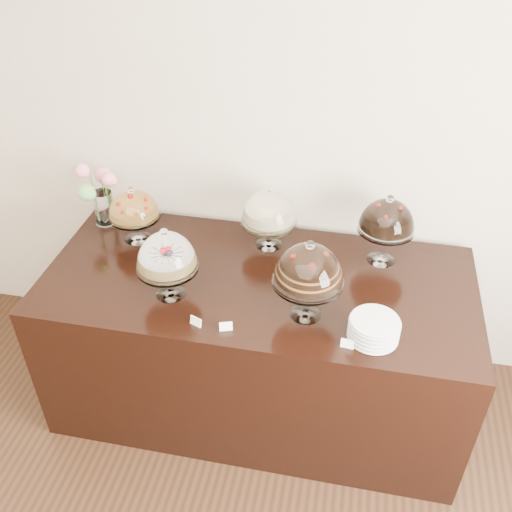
% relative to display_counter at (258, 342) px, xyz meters
% --- Properties ---
extents(wall_back, '(5.00, 0.04, 3.00)m').
position_rel_display_counter_xyz_m(wall_back, '(-0.08, 0.55, 1.05)').
color(wall_back, beige).
rests_on(wall_back, ground).
extents(display_counter, '(2.20, 1.00, 0.90)m').
position_rel_display_counter_xyz_m(display_counter, '(0.00, 0.00, 0.00)').
color(display_counter, black).
rests_on(display_counter, ground).
extents(cake_stand_sugar_sponge, '(0.30, 0.30, 0.38)m').
position_rel_display_counter_xyz_m(cake_stand_sugar_sponge, '(-0.40, -0.20, 0.69)').
color(cake_stand_sugar_sponge, white).
rests_on(cake_stand_sugar_sponge, display_counter).
extents(cake_stand_choco_layer, '(0.33, 0.33, 0.42)m').
position_rel_display_counter_xyz_m(cake_stand_choco_layer, '(0.27, -0.22, 0.73)').
color(cake_stand_choco_layer, white).
rests_on(cake_stand_choco_layer, display_counter).
extents(cake_stand_cheesecake, '(0.31, 0.31, 0.37)m').
position_rel_display_counter_xyz_m(cake_stand_cheesecake, '(-0.00, 0.31, 0.67)').
color(cake_stand_cheesecake, white).
rests_on(cake_stand_cheesecake, display_counter).
extents(cake_stand_dark_choco, '(0.29, 0.29, 0.40)m').
position_rel_display_counter_xyz_m(cake_stand_dark_choco, '(0.61, 0.29, 0.71)').
color(cake_stand_dark_choco, white).
rests_on(cake_stand_dark_choco, display_counter).
extents(cake_stand_fruit_tart, '(0.28, 0.28, 0.33)m').
position_rel_display_counter_xyz_m(cake_stand_fruit_tart, '(-0.73, 0.22, 0.65)').
color(cake_stand_fruit_tart, white).
rests_on(cake_stand_fruit_tart, display_counter).
extents(flower_vase, '(0.24, 0.30, 0.36)m').
position_rel_display_counter_xyz_m(flower_vase, '(-0.98, 0.34, 0.65)').
color(flower_vase, white).
rests_on(flower_vase, display_counter).
extents(plate_stack, '(0.22, 0.22, 0.10)m').
position_rel_display_counter_xyz_m(plate_stack, '(0.59, -0.31, 0.50)').
color(plate_stack, silver).
rests_on(plate_stack, display_counter).
extents(price_card_left, '(0.06, 0.04, 0.04)m').
position_rel_display_counter_xyz_m(price_card_left, '(-0.21, -0.39, 0.47)').
color(price_card_left, white).
rests_on(price_card_left, display_counter).
extents(price_card_right, '(0.06, 0.02, 0.04)m').
position_rel_display_counter_xyz_m(price_card_right, '(0.48, -0.40, 0.47)').
color(price_card_right, white).
rests_on(price_card_right, display_counter).
extents(price_card_extra, '(0.06, 0.03, 0.04)m').
position_rel_display_counter_xyz_m(price_card_extra, '(-0.07, -0.40, 0.47)').
color(price_card_extra, white).
rests_on(price_card_extra, display_counter).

